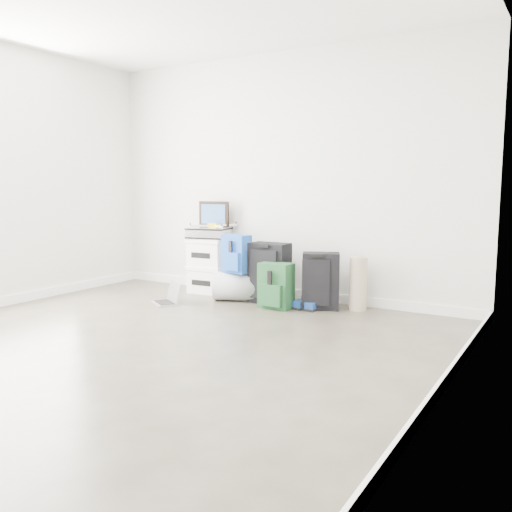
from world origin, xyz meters
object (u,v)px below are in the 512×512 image
Objects in this scene: boxes_stack at (209,265)px; carry_on at (320,281)px; briefcase at (209,233)px; laptop at (168,298)px; large_suitcase at (269,273)px; duffel_bag at (238,286)px.

boxes_stack is 1.48m from carry_on.
briefcase reaches higher than boxes_stack.
boxes_stack is at bearing 119.03° from laptop.
laptop is (-1.51, -0.60, -0.23)m from carry_on.
briefcase reaches higher than large_suitcase.
laptop is at bearing -103.13° from briefcase.
laptop is (-0.03, -0.72, -0.27)m from boxes_stack.
carry_on is 1.47× the size of laptop.
boxes_stack is at bearing 136.41° from duffel_bag.
carry_on is (1.48, -0.12, -0.42)m from briefcase.
carry_on is (0.59, 0.01, -0.03)m from large_suitcase.
large_suitcase is (0.88, -0.13, -0.38)m from briefcase.
boxes_stack is 1.41× the size of briefcase.
boxes_stack is 1.26× the size of duffel_bag.
briefcase is 0.97m from laptop.
duffel_bag is at bearing 73.58° from laptop.
briefcase is 0.90× the size of duffel_bag.
large_suitcase is (0.35, 0.08, 0.17)m from duffel_bag.
large_suitcase is at bearing 156.27° from carry_on.
duffel_bag is 1.29× the size of laptop.
boxes_stack is 0.77m from laptop.
boxes_stack is 0.59m from duffel_bag.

